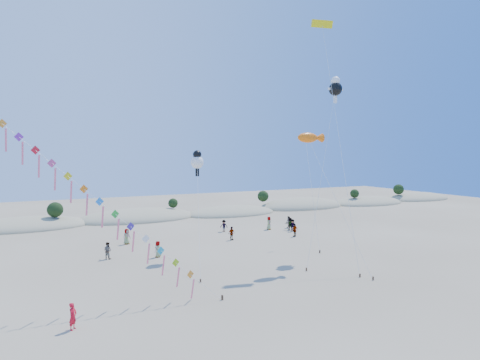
% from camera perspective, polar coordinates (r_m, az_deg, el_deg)
% --- Properties ---
extents(ground, '(160.00, 160.00, 0.00)m').
position_cam_1_polar(ground, '(25.68, 7.10, -20.54)').
color(ground, '#817159').
rests_on(ground, ground).
extents(dune_ridge, '(145.30, 11.49, 5.57)m').
position_cam_1_polar(dune_ridge, '(67.05, -13.50, -5.27)').
color(dune_ridge, gray).
rests_on(dune_ridge, ground).
extents(fish_kite, '(2.82, 8.01, 12.59)m').
position_cam_1_polar(fish_kite, '(39.65, 9.99, 5.90)').
color(fish_kite, '#3F2D1E').
rests_on(fish_kite, ground).
extents(cartoon_kite_low, '(3.73, 9.83, 10.91)m').
position_cam_1_polar(cartoon_kite_low, '(41.95, -6.11, 2.73)').
color(cartoon_kite_low, '#3F2D1E').
rests_on(cartoon_kite_low, ground).
extents(cartoon_kite_high, '(9.50, 7.62, 19.12)m').
position_cam_1_polar(cartoon_kite_high, '(47.02, 13.42, 12.64)').
color(cartoon_kite_high, '#3F2D1E').
rests_on(cartoon_kite_high, ground).
extents(parafoil_kite, '(4.05, 10.04, 24.69)m').
position_cam_1_polar(parafoil_kite, '(46.02, 11.67, 20.41)').
color(parafoil_kite, '#3F2D1E').
rests_on(parafoil_kite, ground).
extents(dark_kite, '(2.90, 6.49, 13.05)m').
position_cam_1_polar(dark_kite, '(47.51, 9.77, 1.98)').
color(dark_kite, '#3F2D1E').
rests_on(dark_kite, ground).
extents(flyer_foreground, '(0.66, 0.71, 1.63)m').
position_cam_1_polar(flyer_foreground, '(27.29, -22.68, -17.45)').
color(flyer_foreground, red).
rests_on(flyer_foreground, ground).
extents(beachgoers, '(26.28, 10.38, 1.81)m').
position_cam_1_polar(beachgoers, '(51.32, -0.22, -7.12)').
color(beachgoers, slate).
rests_on(beachgoers, ground).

